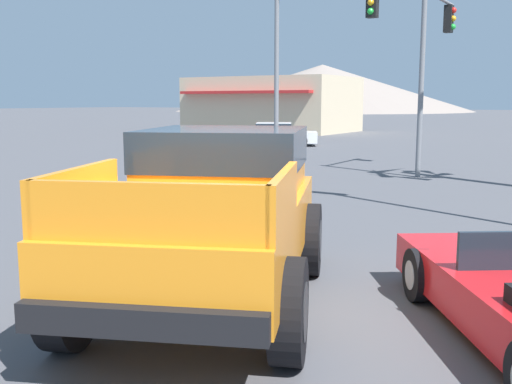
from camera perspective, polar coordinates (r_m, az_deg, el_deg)
ground_plane at (r=6.94m, az=-0.84°, el=-11.02°), size 320.00×320.00×0.00m
orange_pickup_truck at (r=7.07m, az=-3.87°, el=-1.13°), size 3.69×5.19×1.99m
parked_car_white at (r=31.63m, az=1.85°, el=5.55°), size 4.64×3.60×1.21m
traffic_light_main at (r=20.57m, az=5.61°, el=14.02°), size 3.98×0.38×6.11m
traffic_light_crosswalk at (r=20.33m, az=16.64°, el=13.12°), size 0.38×3.32×5.82m
storefront_building at (r=46.70m, az=1.48°, el=8.33°), size 12.03×8.22×4.10m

